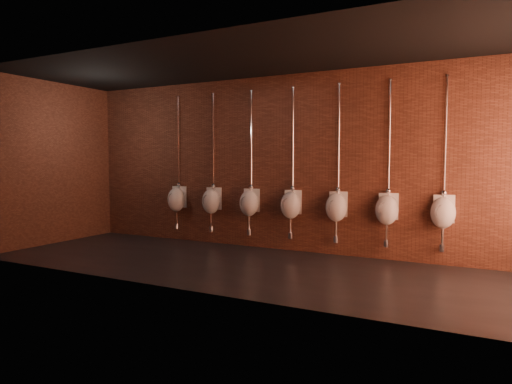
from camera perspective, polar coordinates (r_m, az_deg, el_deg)
ground at (r=7.27m, az=-2.05°, el=-9.17°), size 8.50×8.50×0.00m
room_shell at (r=7.09m, az=-2.09°, el=6.87°), size 8.54×3.04×3.22m
urinal_0 at (r=9.50m, az=-9.91°, el=-0.83°), size 0.43×0.39×2.72m
urinal_1 at (r=9.02m, az=-5.61°, el=-1.04°), size 0.43×0.39×2.72m
urinal_2 at (r=8.59m, az=-0.85°, el=-1.28°), size 0.43×0.39×2.72m
urinal_3 at (r=8.22m, az=4.38°, el=-1.52°), size 0.43×0.39×2.72m
urinal_4 at (r=7.93m, az=10.03°, el=-1.78°), size 0.43×0.39×2.72m
urinal_5 at (r=7.72m, az=16.06°, el=-2.03°), size 0.43×0.39×2.72m
urinal_6 at (r=7.60m, az=22.35°, el=-2.26°), size 0.43×0.39×2.72m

